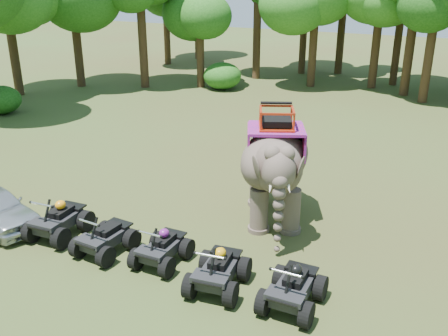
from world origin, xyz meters
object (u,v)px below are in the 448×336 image
(atv_4, at_px, (293,283))
(atv_0, at_px, (58,216))
(atv_2, at_px, (162,244))
(elephant, at_px, (275,164))
(atv_3, at_px, (218,265))
(atv_1, at_px, (105,233))

(atv_4, bearing_deg, atv_0, 178.65)
(atv_4, bearing_deg, atv_2, 176.33)
(elephant, bearing_deg, atv_2, -137.54)
(atv_2, bearing_deg, atv_3, -11.24)
(atv_0, distance_m, atv_1, 1.87)
(atv_1, relative_size, atv_3, 0.96)
(elephant, bearing_deg, atv_3, -111.43)
(atv_1, bearing_deg, atv_0, 178.85)
(elephant, xyz_separation_m, atv_0, (-5.25, -4.02, -1.16))
(atv_3, xyz_separation_m, atv_4, (1.90, 0.15, -0.00))
(elephant, distance_m, atv_4, 4.74)
(elephant, height_order, atv_1, elephant)
(elephant, bearing_deg, atv_1, -153.48)
(elephant, bearing_deg, atv_4, -86.91)
(atv_3, height_order, atv_4, atv_3)
(atv_1, bearing_deg, atv_3, 1.98)
(atv_0, height_order, atv_1, atv_0)
(atv_1, bearing_deg, atv_2, 11.76)
(atv_0, distance_m, atv_3, 5.46)
(elephant, distance_m, atv_2, 4.41)
(atv_0, bearing_deg, elephant, 32.92)
(atv_4, bearing_deg, atv_3, -176.47)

